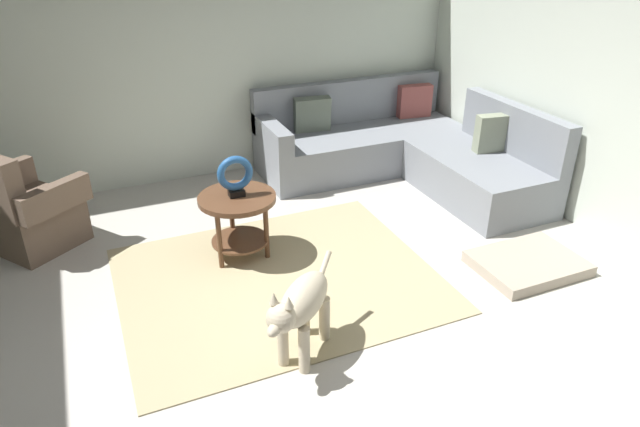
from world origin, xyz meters
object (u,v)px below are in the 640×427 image
Objects in this scene: sectional_couch at (402,150)px; armchair at (26,212)px; dog_bed_mat at (528,263)px; side_table at (238,210)px; torus_sculpture at (235,175)px; dog at (301,306)px.

sectional_couch and armchair have the same top height.
dog_bed_mat is at bearing 25.26° from armchair.
torus_sculpture is at bearing -84.64° from side_table.
sectional_couch is at bearing 54.26° from armchair.
torus_sculpture is at bearing 24.93° from armchair.
armchair is 1.67× the size of side_table.
dog reaches higher than dog_bed_mat.
sectional_couch is 3.75× the size of side_table.
dog_bed_mat is (-0.01, -1.93, -0.25)m from sectional_couch.
torus_sculpture reaches higher than dog.
armchair is (-3.53, -0.05, 0.03)m from sectional_couch.
sectional_couch is 1.95m from dog_bed_mat.
side_table is at bearing 95.36° from torus_sculpture.
armchair is at bearing -179.22° from sectional_couch.
sectional_couch is 2.94m from dog.
dog_bed_mat is at bearing -127.16° from dog.
armchair is at bearing 151.46° from side_table.
sectional_couch is at bearing -86.31° from dog.
torus_sculpture is 2.35m from dog_bed_mat.
armchair is at bearing 151.46° from torus_sculpture.
armchair is 1.78m from torus_sculpture.
torus_sculpture is (-2.00, -0.88, 0.42)m from sectional_couch.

